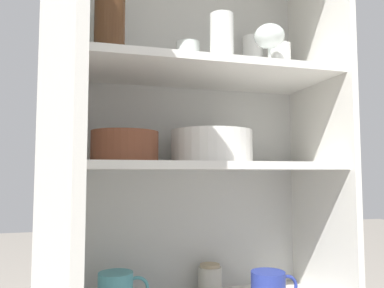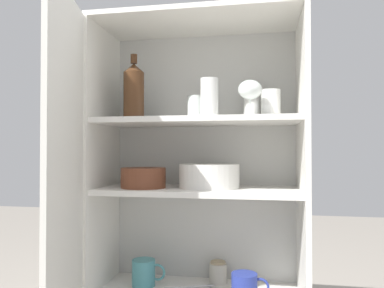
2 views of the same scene
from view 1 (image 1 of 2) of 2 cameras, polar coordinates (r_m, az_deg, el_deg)
name	(u,v)px [view 1 (image 1 of 2)]	position (r m, az deg, el deg)	size (l,w,h in m)	color
cupboard_back_panel	(185,181)	(1.19, -1.15, -5.68)	(0.78, 0.02, 1.35)	silver
cupboard_side_left	(51,183)	(0.99, -20.65, -5.64)	(0.02, 0.34, 1.35)	white
cupboard_side_right	(320,182)	(1.19, 18.92, -5.43)	(0.02, 0.34, 1.35)	white
shelf_board_middle	(199,166)	(1.03, 1.02, -3.38)	(0.74, 0.30, 0.02)	white
shelf_board_upper	(199,73)	(1.07, 1.00, 10.78)	(0.74, 0.30, 0.02)	white
cupboard_door	(53,189)	(0.64, -20.45, -6.49)	(0.10, 0.38, 1.35)	silver
tumbler_glass_0	(222,40)	(1.06, 4.56, 15.51)	(0.07, 0.07, 0.14)	white
tumbler_glass_1	(253,59)	(1.23, 9.22, 12.69)	(0.06, 0.06, 0.14)	white
tumbler_glass_2	(188,59)	(1.13, -0.62, 12.90)	(0.07, 0.07, 0.09)	white
tumbler_glass_3	(279,62)	(1.21, 13.16, 12.12)	(0.07, 0.07, 0.11)	white
tumbler_glass_4	(96,44)	(1.11, -14.39, 14.58)	(0.07, 0.07, 0.14)	white
wine_glass_0	(269,38)	(1.13, 11.70, 15.51)	(0.09, 0.09, 0.13)	white
wine_bottle	(110,19)	(1.05, -12.42, 18.14)	(0.08, 0.08, 0.25)	#4C2D19
plate_stack_white	(212,147)	(1.05, 3.01, -0.40)	(0.23, 0.23, 0.09)	white
mixing_bowl_large	(125,145)	(0.96, -10.19, -0.18)	(0.17, 0.17, 0.08)	brown
storage_jar	(210,279)	(1.19, 2.74, -19.85)	(0.07, 0.07, 0.09)	beige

